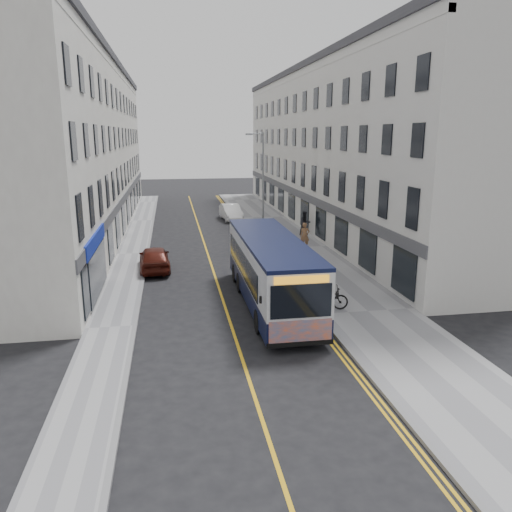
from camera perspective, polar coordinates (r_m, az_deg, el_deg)
name	(u,v)px	position (r m, az deg, el deg)	size (l,w,h in m)	color
ground	(227,312)	(22.81, -3.35, -6.44)	(140.00, 140.00, 0.00)	black
pavement_east	(296,248)	(35.24, 4.58, 0.93)	(4.50, 64.00, 0.12)	gray
pavement_west	(132,254)	(34.30, -13.96, 0.20)	(2.00, 64.00, 0.12)	gray
kerb_east	(265,249)	(34.77, 0.98, 0.80)	(0.18, 64.00, 0.13)	slate
kerb_west	(148,254)	(34.23, -12.30, 0.28)	(0.18, 64.00, 0.13)	slate
road_centre_line	(207,252)	(34.28, -5.60, 0.44)	(0.12, 64.00, 0.01)	gold
road_dbl_yellow_inner	(258,250)	(34.70, 0.25, 0.67)	(0.10, 64.00, 0.01)	gold
road_dbl_yellow_outer	(261,250)	(34.74, 0.58, 0.69)	(0.10, 64.00, 0.01)	gold
terrace_east	(331,150)	(44.50, 8.54, 11.87)	(6.00, 46.00, 13.00)	silver
terrace_west	(84,152)	(42.83, -19.08, 11.21)	(6.00, 46.00, 13.00)	silver
streetlamp	(262,184)	(36.04, 0.68, 8.23)	(1.32, 0.18, 8.00)	gray
city_bus	(271,269)	(23.22, 1.69, -1.49)	(2.59, 11.08, 3.22)	black
bicycle	(325,298)	(22.82, 7.91, -4.77)	(0.73, 2.08, 1.09)	black
pedestrian_near	(305,236)	(34.55, 5.60, 2.30)	(0.67, 0.44, 1.83)	brown
pedestrian_far	(305,223)	(39.34, 5.63, 3.76)	(0.92, 0.72, 1.90)	black
car_white	(231,212)	(46.94, -2.88, 5.02)	(1.56, 4.46, 1.47)	white
car_maroon	(154,258)	(30.02, -11.53, -0.26)	(1.74, 4.32, 1.47)	#49140C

